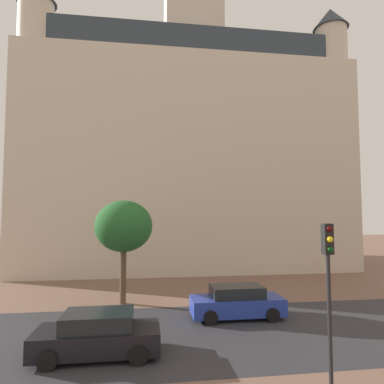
% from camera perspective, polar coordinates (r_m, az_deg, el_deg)
% --- Properties ---
extents(ground_plane, '(120.00, 120.00, 0.00)m').
position_cam_1_polar(ground_plane, '(15.45, 0.25, -22.58)').
color(ground_plane, brown).
extents(street_asphalt_strip, '(120.00, 7.99, 0.00)m').
position_cam_1_polar(street_asphalt_strip, '(15.07, 0.49, -23.06)').
color(street_asphalt_strip, '#2D2D33').
rests_on(street_asphalt_strip, ground_plane).
extents(landmark_building, '(29.39, 14.91, 36.82)m').
position_cam_1_polar(landmark_building, '(34.43, -1.07, 6.85)').
color(landmark_building, beige).
rests_on(landmark_building, ground_plane).
extents(car_blue, '(4.41, 1.96, 1.51)m').
position_cam_1_polar(car_blue, '(16.97, 7.71, -18.28)').
color(car_blue, '#23389E').
rests_on(car_blue, ground_plane).
extents(car_black, '(4.32, 2.11, 1.51)m').
position_cam_1_polar(car_black, '(13.14, -15.85, -22.54)').
color(car_black, black).
rests_on(car_black, ground_plane).
extents(traffic_light_pole, '(0.28, 0.34, 4.69)m').
position_cam_1_polar(traffic_light_pole, '(10.69, 22.43, -12.64)').
color(traffic_light_pole, black).
rests_on(traffic_light_pole, ground_plane).
extents(tree_curb_far, '(3.22, 3.22, 5.75)m').
position_cam_1_polar(tree_curb_far, '(19.20, -11.66, -5.85)').
color(tree_curb_far, brown).
rests_on(tree_curb_far, ground_plane).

